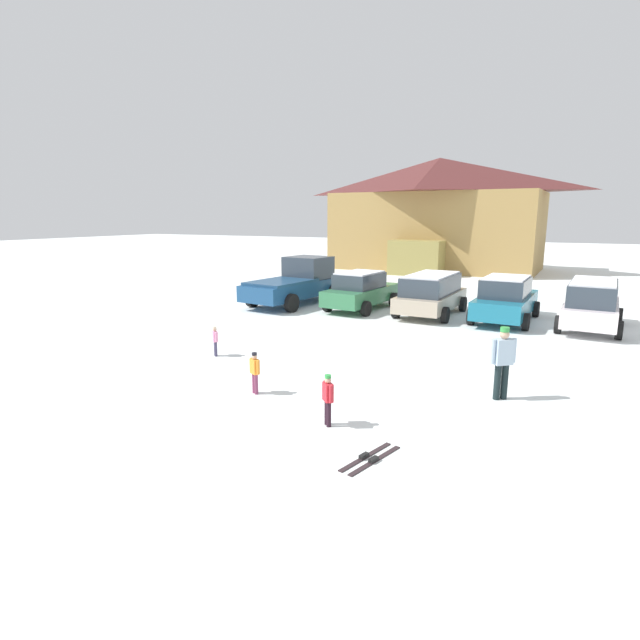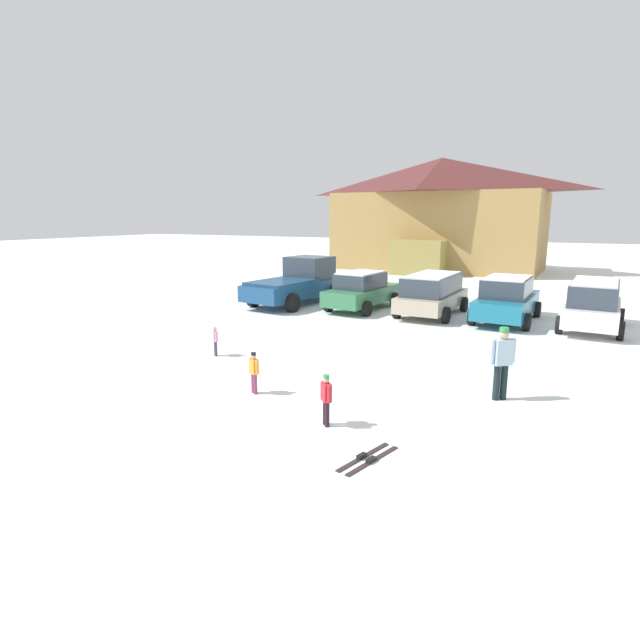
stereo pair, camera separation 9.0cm
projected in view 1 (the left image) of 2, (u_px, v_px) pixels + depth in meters
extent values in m
plane|color=white|center=(193.00, 461.00, 8.43)|extent=(160.00, 160.00, 0.00)
cube|color=#A07E45|center=(437.00, 231.00, 38.51)|extent=(15.17, 8.42, 5.76)
pyramid|color=#542423|center=(439.00, 176.00, 37.66)|extent=(15.79, 9.04, 2.57)
cube|color=olive|center=(416.00, 258.00, 34.67)|extent=(3.66, 1.92, 2.40)
cube|color=#327348|center=(362.00, 295.00, 22.06)|extent=(2.18, 4.50, 0.66)
cube|color=#2D3842|center=(360.00, 281.00, 21.75)|extent=(1.75, 2.41, 0.64)
cube|color=white|center=(360.00, 273.00, 21.68)|extent=(1.64, 2.28, 0.06)
cylinder|color=black|center=(358.00, 296.00, 23.73)|extent=(0.29, 0.66, 0.64)
cylinder|color=black|center=(394.00, 300.00, 22.74)|extent=(0.29, 0.66, 0.64)
cylinder|color=black|center=(328.00, 304.00, 21.52)|extent=(0.29, 0.66, 0.64)
cylinder|color=black|center=(366.00, 309.00, 20.53)|extent=(0.29, 0.66, 0.64)
cube|color=tan|center=(431.00, 300.00, 20.80)|extent=(2.06, 4.58, 0.60)
cube|color=#2D3842|center=(431.00, 284.00, 20.59)|extent=(1.79, 3.49, 0.74)
cube|color=white|center=(432.00, 275.00, 20.50)|extent=(1.67, 3.32, 0.06)
cylinder|color=black|center=(418.00, 300.00, 22.53)|extent=(0.25, 0.65, 0.64)
cylinder|color=black|center=(463.00, 304.00, 21.57)|extent=(0.25, 0.65, 0.64)
cylinder|color=black|center=(396.00, 310.00, 20.15)|extent=(0.25, 0.65, 0.64)
cylinder|color=black|center=(445.00, 315.00, 19.19)|extent=(0.25, 0.65, 0.64)
cube|color=#1A6C87|center=(505.00, 304.00, 19.59)|extent=(2.05, 4.74, 0.68)
cube|color=#2D3842|center=(506.00, 287.00, 19.25)|extent=(1.72, 2.50, 0.71)
cube|color=white|center=(507.00, 277.00, 19.17)|extent=(1.60, 2.37, 0.06)
cylinder|color=black|center=(487.00, 305.00, 21.36)|extent=(0.25, 0.65, 0.64)
cylinder|color=black|center=(536.00, 309.00, 20.41)|extent=(0.25, 0.65, 0.64)
cylinder|color=black|center=(471.00, 317.00, 18.91)|extent=(0.25, 0.65, 0.64)
cylinder|color=black|center=(526.00, 322.00, 17.96)|extent=(0.25, 0.65, 0.64)
cube|color=white|center=(591.00, 311.00, 18.20)|extent=(1.99, 4.55, 0.66)
cube|color=#2D3842|center=(593.00, 292.00, 17.98)|extent=(1.72, 3.47, 0.75)
cube|color=white|center=(594.00, 281.00, 17.90)|extent=(1.61, 3.29, 0.06)
cylinder|color=black|center=(565.00, 312.00, 19.89)|extent=(0.26, 0.65, 0.64)
cylinder|color=black|center=(619.00, 316.00, 18.97)|extent=(0.26, 0.65, 0.64)
cylinder|color=black|center=(558.00, 324.00, 17.56)|extent=(0.26, 0.65, 0.64)
cylinder|color=black|center=(619.00, 330.00, 16.64)|extent=(0.26, 0.65, 0.64)
cube|color=navy|center=(294.00, 288.00, 23.28)|extent=(2.74, 5.83, 0.70)
cube|color=#2D3842|center=(308.00, 268.00, 24.01)|extent=(2.09, 2.02, 1.05)
cube|color=navy|center=(281.00, 282.00, 22.40)|extent=(2.42, 3.32, 0.12)
cylinder|color=black|center=(297.00, 289.00, 25.33)|extent=(0.36, 0.83, 0.80)
cylinder|color=black|center=(334.00, 293.00, 24.11)|extent=(0.36, 0.83, 0.80)
cylinder|color=black|center=(253.00, 298.00, 22.60)|extent=(0.36, 0.83, 0.80)
cylinder|color=black|center=(292.00, 303.00, 21.38)|extent=(0.36, 0.83, 0.80)
cylinder|color=black|center=(329.00, 414.00, 9.76)|extent=(0.09, 0.09, 0.51)
cylinder|color=black|center=(327.00, 412.00, 9.87)|extent=(0.09, 0.09, 0.51)
cube|color=red|center=(328.00, 392.00, 9.73)|extent=(0.29, 0.28, 0.36)
cylinder|color=red|center=(331.00, 394.00, 9.58)|extent=(0.07, 0.07, 0.35)
cylinder|color=red|center=(325.00, 389.00, 9.87)|extent=(0.07, 0.07, 0.35)
sphere|color=tan|center=(328.00, 380.00, 9.67)|extent=(0.13, 0.13, 0.13)
cylinder|color=green|center=(328.00, 376.00, 9.66)|extent=(0.13, 0.13, 0.06)
cylinder|color=#793555|center=(254.00, 383.00, 11.64)|extent=(0.09, 0.09, 0.49)
cylinder|color=#793555|center=(256.00, 384.00, 11.55)|extent=(0.09, 0.09, 0.49)
cube|color=orange|center=(255.00, 366.00, 11.51)|extent=(0.28, 0.24, 0.34)
cylinder|color=orange|center=(252.00, 364.00, 11.63)|extent=(0.07, 0.07, 0.33)
cylinder|color=orange|center=(258.00, 368.00, 11.39)|extent=(0.07, 0.07, 0.33)
sphere|color=tan|center=(254.00, 357.00, 11.46)|extent=(0.12, 0.12, 0.12)
cylinder|color=black|center=(254.00, 354.00, 11.45)|extent=(0.12, 0.12, 0.06)
cylinder|color=#3D3855|center=(216.00, 349.00, 14.68)|extent=(0.08, 0.08, 0.44)
cylinder|color=#3D3855|center=(215.00, 348.00, 14.76)|extent=(0.08, 0.08, 0.44)
cube|color=pink|center=(215.00, 336.00, 14.64)|extent=(0.25, 0.24, 0.31)
cylinder|color=pink|center=(216.00, 337.00, 14.52)|extent=(0.06, 0.06, 0.29)
cylinder|color=pink|center=(214.00, 335.00, 14.76)|extent=(0.06, 0.06, 0.29)
sphere|color=tan|center=(215.00, 329.00, 14.60)|extent=(0.11, 0.11, 0.11)
cylinder|color=beige|center=(215.00, 327.00, 14.59)|extent=(0.11, 0.11, 0.05)
cylinder|color=black|center=(505.00, 381.00, 11.23)|extent=(0.15, 0.15, 0.82)
cylinder|color=black|center=(497.00, 382.00, 11.20)|extent=(0.15, 0.15, 0.82)
cube|color=#A8C0D5|center=(503.00, 352.00, 11.07)|extent=(0.46, 0.44, 0.58)
cylinder|color=#A8C0D5|center=(514.00, 350.00, 11.12)|extent=(0.11, 0.11, 0.55)
cylinder|color=#A8C0D5|center=(493.00, 352.00, 11.02)|extent=(0.11, 0.11, 0.55)
sphere|color=tan|center=(505.00, 334.00, 10.99)|extent=(0.21, 0.21, 0.21)
cylinder|color=green|center=(505.00, 329.00, 10.97)|extent=(0.20, 0.20, 0.10)
cube|color=#2C2023|center=(366.00, 457.00, 8.57)|extent=(0.46, 1.35, 0.02)
cube|color=black|center=(364.00, 456.00, 8.52)|extent=(0.13, 0.21, 0.06)
cube|color=#2C2023|center=(375.00, 460.00, 8.43)|extent=(0.46, 1.35, 0.02)
cube|color=black|center=(373.00, 459.00, 8.39)|extent=(0.13, 0.21, 0.06)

